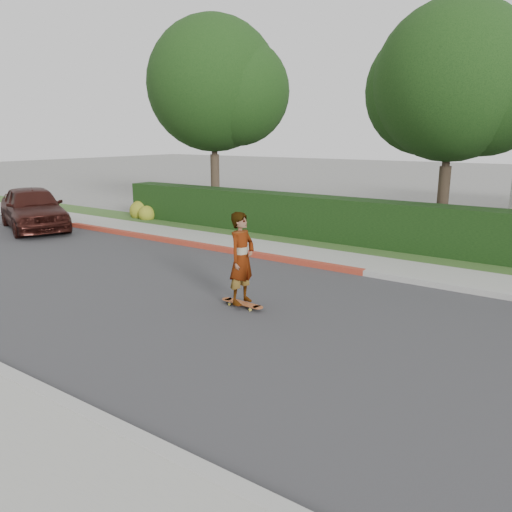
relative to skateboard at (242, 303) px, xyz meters
The scene contains 14 objects.
ground 0.41m from the skateboard, 73.93° to the right, with size 120.00×120.00×0.00m, color slate.
road 0.41m from the skateboard, 73.93° to the right, with size 60.00×8.00×0.01m, color #2D2D30.
curb_near 4.49m from the skateboard, 88.58° to the right, with size 60.00×0.20×0.15m, color #9E9E99.
curb_far 3.72m from the skateboard, 88.29° to the left, with size 60.00×0.20×0.15m, color #9E9E99.
curb_red_section 6.14m from the skateboard, 142.77° to the left, with size 12.00×0.21×0.15m, color #9C3422.
sidewalk_far 4.62m from the skateboard, 88.62° to the left, with size 60.00×1.60×0.12m, color gray.
planting_strip 6.22m from the skateboard, 88.98° to the left, with size 60.00×1.60×0.10m, color #2D4C1E.
hedge 7.43m from the skateboard, 112.97° to the left, with size 15.00×1.00×1.50m, color black.
flowering_shrub 11.76m from the skateboard, 147.31° to the left, with size 1.40×1.00×0.90m.
tree_left 12.27m from the skateboard, 131.72° to the left, with size 5.99×5.21×8.00m.
tree_center 10.16m from the skateboard, 79.72° to the left, with size 5.66×4.84×7.44m.
skateboard is the anchor object (origin of this frame).
skateboarder 0.96m from the skateboard, 104.04° to the left, with size 0.69×0.45×1.89m, color white.
car_maroon 11.96m from the skateboard, 167.57° to the left, with size 1.92×4.77×1.62m, color #381611.
Camera 1 is at (5.73, -7.45, 3.49)m, focal length 35.00 mm.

